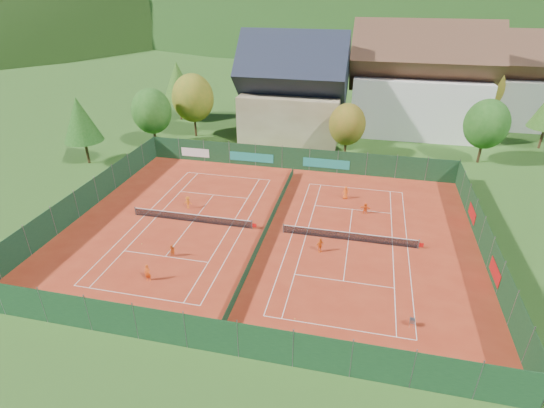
{
  "coord_description": "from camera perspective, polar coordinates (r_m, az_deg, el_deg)",
  "views": [
    {
      "loc": [
        8.45,
        -35.16,
        22.11
      ],
      "look_at": [
        0.0,
        2.0,
        2.0
      ],
      "focal_mm": 28.0,
      "sensor_mm": 36.0,
      "label": 1
    }
  ],
  "objects": [
    {
      "name": "fence_west",
      "position": [
        49.71,
        -23.66,
        0.83
      ],
      "size": [
        0.04,
        32.0,
        3.0
      ],
      "color": "#143921",
      "rests_on": "ground"
    },
    {
      "name": "player_left_near",
      "position": [
        36.85,
        -16.38,
        -8.88
      ],
      "size": [
        0.59,
        0.41,
        1.56
      ],
      "primitive_type": "imported",
      "rotation": [
        0.0,
        0.0,
        0.06
      ],
      "color": "#EA5314",
      "rests_on": "ground"
    },
    {
      "name": "ground",
      "position": [
        42.4,
        -0.6,
        -3.65
      ],
      "size": [
        600.0,
        600.0,
        0.0
      ],
      "primitive_type": "plane",
      "color": "#29531A",
      "rests_on": "ground"
    },
    {
      "name": "tree_west_front",
      "position": [
        65.19,
        -15.89,
        11.92
      ],
      "size": [
        5.72,
        5.72,
        8.69
      ],
      "color": "#4A351A",
      "rests_on": "ground"
    },
    {
      "name": "hotel_block_a",
      "position": [
        73.06,
        19.12,
        14.73
      ],
      "size": [
        21.6,
        11.0,
        17.25
      ],
      "color": "silver",
      "rests_on": "ground"
    },
    {
      "name": "chalet",
      "position": [
        67.95,
        2.86,
        14.61
      ],
      "size": [
        16.2,
        12.0,
        16.0
      ],
      "color": "tan",
      "rests_on": "ground"
    },
    {
      "name": "court_markings_left",
      "position": [
        44.67,
        -10.64,
        -2.36
      ],
      "size": [
        11.03,
        23.83,
        0.0
      ],
      "color": "white",
      "rests_on": "ground"
    },
    {
      "name": "court_divider",
      "position": [
        42.13,
        -0.6,
        -3.04
      ],
      "size": [
        0.03,
        28.8,
        1.0
      ],
      "color": "#12331E",
      "rests_on": "ground"
    },
    {
      "name": "tree_east_back",
      "position": [
        78.7,
        26.23,
        13.82
      ],
      "size": [
        7.15,
        7.15,
        10.86
      ],
      "color": "#412817",
      "rests_on": "ground"
    },
    {
      "name": "mountain_backdrop",
      "position": [
        276.38,
        17.15,
        13.72
      ],
      "size": [
        820.0,
        530.0,
        242.0
      ],
      "color": "black",
      "rests_on": "ground"
    },
    {
      "name": "fence_north",
      "position": [
        55.88,
        2.74,
        6.11
      ],
      "size": [
        40.0,
        0.1,
        3.0
      ],
      "color": "#14381D",
      "rests_on": "ground"
    },
    {
      "name": "tree_west_mid",
      "position": [
        68.54,
        -10.59,
        13.83
      ],
      "size": [
        6.44,
        6.44,
        9.78
      ],
      "color": "#412917",
      "rests_on": "ground"
    },
    {
      "name": "player_left_far",
      "position": [
        47.09,
        -11.23,
        0.21
      ],
      "size": [
        0.92,
        0.54,
        1.41
      ],
      "primitive_type": "imported",
      "rotation": [
        0.0,
        0.0,
        3.16
      ],
      "color": "orange",
      "rests_on": "ground"
    },
    {
      "name": "fence_south",
      "position": [
        29.38,
        -8.17,
        -17.09
      ],
      "size": [
        40.0,
        0.04,
        3.0
      ],
      "color": "#163C1E",
      "rests_on": "ground"
    },
    {
      "name": "player_right_near",
      "position": [
        39.13,
        6.48,
        -5.53
      ],
      "size": [
        0.85,
        0.82,
        1.43
      ],
      "primitive_type": "imported",
      "rotation": [
        0.0,
        0.0,
        0.74
      ],
      "color": "orange",
      "rests_on": "ground"
    },
    {
      "name": "tree_west_back",
      "position": [
        77.93,
        -12.56,
        15.81
      ],
      "size": [
        5.6,
        5.6,
        10.0
      ],
      "color": "#472A19",
      "rests_on": "ground"
    },
    {
      "name": "loose_ball_1",
      "position": [
        32.42,
        3.09,
        -15.15
      ],
      "size": [
        0.07,
        0.07,
        0.07
      ],
      "primitive_type": "sphere",
      "color": "#CCD833",
      "rests_on": "ground"
    },
    {
      "name": "ball_hopper",
      "position": [
        33.04,
        18.34,
        -14.66
      ],
      "size": [
        0.34,
        0.34,
        0.8
      ],
      "color": "slate",
      "rests_on": "ground"
    },
    {
      "name": "fence_east",
      "position": [
        42.41,
        26.81,
        -4.61
      ],
      "size": [
        0.09,
        32.0,
        3.0
      ],
      "color": "#133419",
      "rests_on": "ground"
    },
    {
      "name": "clay_pad",
      "position": [
        42.39,
        -0.6,
        -3.62
      ],
      "size": [
        40.0,
        32.0,
        0.01
      ],
      "primitive_type": "cube",
      "color": "#A62F18",
      "rests_on": "ground"
    },
    {
      "name": "hotel_block_b",
      "position": [
        83.49,
        28.42,
        13.93
      ],
      "size": [
        17.28,
        10.0,
        15.5
      ],
      "color": "silver",
      "rests_on": "ground"
    },
    {
      "name": "tree_center",
      "position": [
        59.8,
        10.07,
        10.49
      ],
      "size": [
        5.01,
        5.01,
        7.6
      ],
      "color": "#452F18",
      "rests_on": "ground"
    },
    {
      "name": "loose_ball_3",
      "position": [
        48.04,
        -2.42,
        0.43
      ],
      "size": [
        0.07,
        0.07,
        0.07
      ],
      "primitive_type": "sphere",
      "color": "#CCD833",
      "rests_on": "ground"
    },
    {
      "name": "player_left_mid",
      "position": [
        39.32,
        -13.27,
        -6.17
      ],
      "size": [
        0.69,
        0.58,
        1.24
      ],
      "primitive_type": "imported",
      "rotation": [
        0.0,
        0.0,
        -0.21
      ],
      "color": "#DA4E13",
      "rests_on": "ground"
    },
    {
      "name": "tennis_net_left",
      "position": [
        44.37,
        -10.51,
        -1.83
      ],
      "size": [
        13.3,
        0.1,
        1.02
      ],
      "color": "#59595B",
      "rests_on": "ground"
    },
    {
      "name": "tree_east_front",
      "position": [
        63.42,
        26.89,
        9.56
      ],
      "size": [
        5.72,
        5.72,
        8.69
      ],
      "color": "#402916",
      "rests_on": "ground"
    },
    {
      "name": "court_markings_right",
      "position": [
        41.53,
        10.24,
        -4.83
      ],
      "size": [
        11.03,
        23.83,
        0.0
      ],
      "color": "white",
      "rests_on": "ground"
    },
    {
      "name": "tree_west_side",
      "position": [
        61.73,
        -24.4,
        10.3
      ],
      "size": [
        5.04,
        5.04,
        9.0
      ],
      "color": "#463119",
      "rests_on": "ground"
    },
    {
      "name": "loose_ball_2",
      "position": [
        43.9,
        -0.46,
        -2.37
      ],
      "size": [
        0.07,
        0.07,
        0.07
      ],
      "primitive_type": "sphere",
      "color": "#CCD833",
      "rests_on": "ground"
    },
    {
      "name": "player_right_far_a",
      "position": [
        48.95,
        9.86,
        1.5
      ],
      "size": [
        0.78,
        0.56,
        1.49
      ],
      "primitive_type": "imported",
      "rotation": [
        0.0,
        0.0,
        3.26
      ],
      "color": "#FF5D16",
      "rests_on": "ground"
    },
    {
      "name": "tennis_net_right",
      "position": [
        41.27,
        10.51,
        -4.27
      ],
      "size": [
        13.3,
        0.1,
        1.02
      ],
      "color": "#59595B",
      "rests_on": "ground"
    },
    {
      "name": "player_right_far_b",
      "position": [
        46.21,
        12.43,
        -0.58
      ],
      "size": [
        1.2,
        0.46,
        1.27
      ],
      "primitive_type": "imported",
      "rotation": [
        0.0,
        0.0,
        3.07
      ],
      "color": "#F05315",
      "rests_on": "ground"
    },
    {
      "name": "loose_ball_0",
      "position": [
        42.18,
        -17.14,
        -5.14
      ],
      "size": [
        0.07,
        0.07,
        0.07
      ],
      "primitive_type": "sphere",
      "color": "#CCD833",
      "rests_on": "ground"
    }
  ]
}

